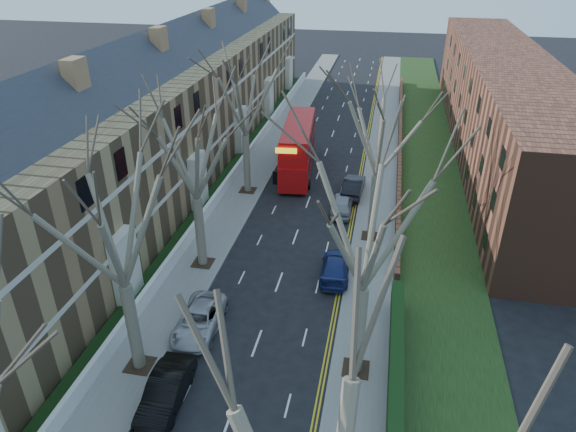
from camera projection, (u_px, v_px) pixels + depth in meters
The scene contains 17 objects.
pavement_left at pixel (272, 148), 56.02m from camera, with size 3.00×102.00×0.12m, color slate.
pavement_right at pixel (383, 156), 53.95m from camera, with size 3.00×102.00×0.12m, color slate.
terrace_left at pixel (172, 117), 47.82m from camera, with size 9.70×78.00×13.60m.
flats_right at pixel (500, 105), 53.06m from camera, with size 13.97×54.00×10.00m.
front_wall_left at pixel (236, 171), 49.15m from camera, with size 0.30×78.00×1.00m.
grass_verge_right at pixel (427, 158), 53.13m from camera, with size 6.00×102.00×0.06m.
tree_left_mid at pixel (111, 210), 23.01m from camera, with size 10.50×10.50×14.71m.
tree_left_far at pixel (191, 140), 31.77m from camera, with size 10.15×10.15×14.22m.
tree_left_dist at pixel (243, 86), 41.94m from camera, with size 10.50×10.50×14.71m.
tree_right_mid at pixel (369, 213), 22.77m from camera, with size 10.50×10.50×14.71m.
tree_right_far at pixel (381, 122), 34.97m from camera, with size 10.15×10.15×14.22m.
double_decker_bus at pixel (298, 149), 49.33m from camera, with size 3.72×11.74×4.81m.
car_left_mid at pixel (166, 391), 25.12m from camera, with size 1.65×4.74×1.56m, color black.
car_left_far at pixel (199, 320), 29.90m from camera, with size 2.31×5.01×1.39m, color #AAAAAF.
car_right_near at pixel (336, 267), 34.71m from camera, with size 1.95×4.79×1.39m, color navy.
car_right_mid at pixel (342, 204), 42.71m from camera, with size 1.76×4.38×1.49m, color #919299.
car_right_far at pixel (353, 186), 45.68m from camera, with size 1.67×4.79×1.58m, color black.
Camera 1 is at (6.08, -12.37, 20.37)m, focal length 32.00 mm.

